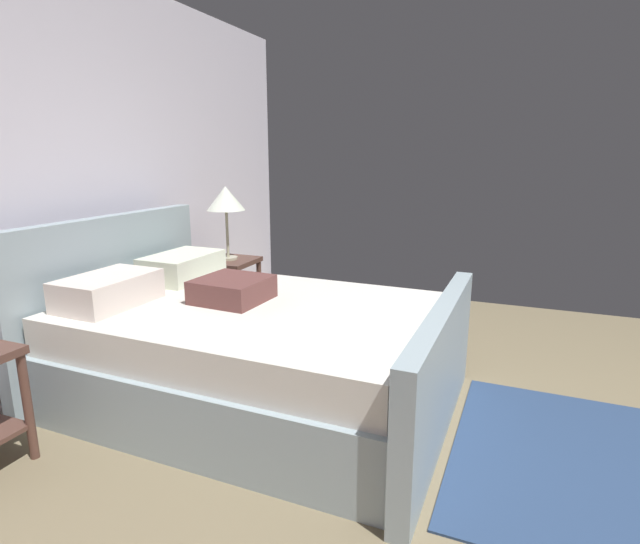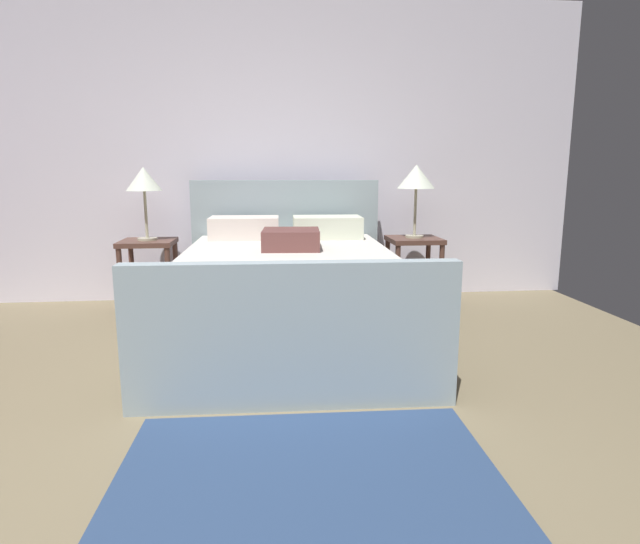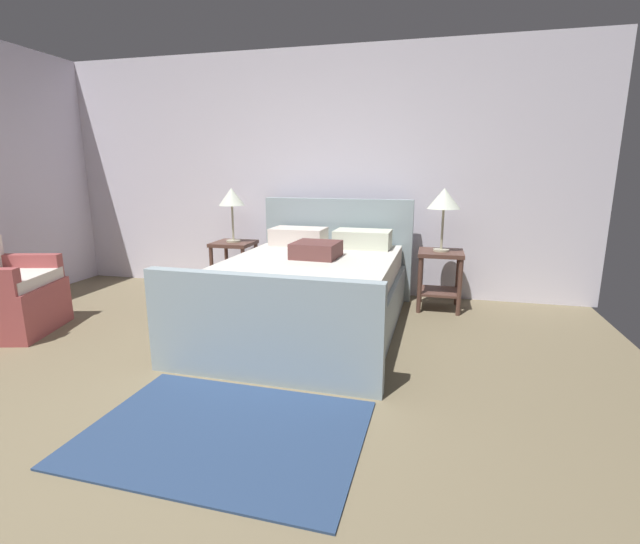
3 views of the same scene
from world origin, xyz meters
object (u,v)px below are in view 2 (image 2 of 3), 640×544
Objects in this scene: nightstand_right at (414,260)px; table_lamp_right at (416,178)px; bed at (288,290)px; nightstand_left at (149,263)px; table_lamp_left at (144,181)px.

table_lamp_right reaches higher than nightstand_right.
nightstand_right is (1.14, 0.83, 0.06)m from bed.
nightstand_right is at bearing -1.39° from nightstand_left.
nightstand_left is at bearing -82.87° from table_lamp_left.
nightstand_right is 2.38m from table_lamp_left.
nightstand_left is 0.68m from table_lamp_left.
table_lamp_left is at bearing 142.29° from bed.
table_lamp_left is at bearing 178.61° from table_lamp_right.
nightstand_right is at bearing -135.00° from table_lamp_right.
bed is 3.91× the size of table_lamp_left.
table_lamp_right reaches higher than bed.
nightstand_right is 1.00× the size of table_lamp_left.
nightstand_right and nightstand_left have the same top height.
nightstand_left is (-2.28, 0.06, -0.71)m from table_lamp_right.
nightstand_right is 1.00× the size of nightstand_left.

